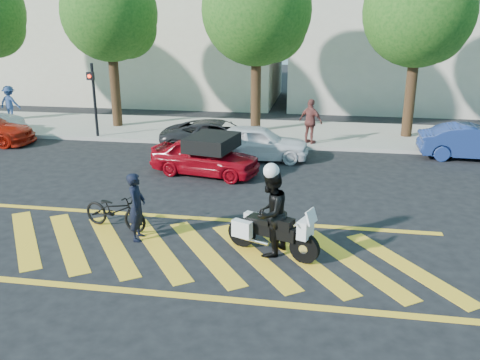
% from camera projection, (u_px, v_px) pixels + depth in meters
% --- Properties ---
extents(ground, '(90.00, 90.00, 0.00)m').
position_uv_depth(ground, '(183.00, 250.00, 11.52)').
color(ground, black).
rests_on(ground, ground).
extents(sidewalk, '(60.00, 5.00, 0.15)m').
position_uv_depth(sidewalk, '(255.00, 132.00, 22.74)').
color(sidewalk, '#9E998E').
rests_on(sidewalk, ground).
extents(crosswalk, '(12.33, 4.00, 0.01)m').
position_uv_depth(crosswalk, '(181.00, 250.00, 11.52)').
color(crosswalk, yellow).
rests_on(crosswalk, ground).
extents(building_left, '(16.00, 8.00, 10.00)m').
position_uv_depth(building_left, '(146.00, 16.00, 30.91)').
color(building_left, beige).
rests_on(building_left, ground).
extents(building_right, '(16.00, 8.00, 11.00)m').
position_uv_depth(building_right, '(440.00, 7.00, 28.08)').
color(building_right, beige).
rests_on(building_right, ground).
extents(tree_left, '(4.20, 4.20, 7.26)m').
position_uv_depth(tree_left, '(113.00, 17.00, 22.28)').
color(tree_left, black).
rests_on(tree_left, ground).
extents(tree_center, '(4.60, 4.60, 7.56)m').
position_uv_depth(tree_center, '(260.00, 14.00, 21.22)').
color(tree_center, black).
rests_on(tree_center, ground).
extents(tree_right, '(4.40, 4.40, 7.41)m').
position_uv_depth(tree_right, '(421.00, 16.00, 20.22)').
color(tree_right, black).
rests_on(tree_right, ground).
extents(signal_pole, '(0.28, 0.43, 3.20)m').
position_uv_depth(signal_pole, '(94.00, 95.00, 21.07)').
color(signal_pole, black).
rests_on(signal_pole, ground).
extents(officer_bike, '(0.45, 0.63, 1.64)m').
position_uv_depth(officer_bike, '(137.00, 207.00, 11.85)').
color(officer_bike, black).
rests_on(officer_bike, ground).
extents(bicycle, '(1.91, 1.10, 0.95)m').
position_uv_depth(bicycle, '(115.00, 210.00, 12.56)').
color(bicycle, black).
rests_on(bicycle, ground).
extents(police_motorcycle, '(2.12, 1.18, 0.99)m').
position_uv_depth(police_motorcycle, '(271.00, 231.00, 11.20)').
color(police_motorcycle, black).
rests_on(police_motorcycle, ground).
extents(officer_moto, '(1.04, 1.15, 1.94)m').
position_uv_depth(officer_moto, '(270.00, 213.00, 11.06)').
color(officer_moto, black).
rests_on(officer_moto, ground).
extents(red_convertible, '(3.85, 2.16, 1.24)m').
position_uv_depth(red_convertible, '(205.00, 156.00, 16.79)').
color(red_convertible, maroon).
rests_on(red_convertible, ground).
extents(parked_mid_left, '(4.62, 2.39, 1.25)m').
position_uv_depth(parked_mid_left, '(220.00, 137.00, 19.45)').
color(parked_mid_left, black).
rests_on(parked_mid_left, ground).
extents(parked_mid_right, '(3.88, 1.81, 1.29)m').
position_uv_depth(parked_mid_right, '(257.00, 142.00, 18.53)').
color(parked_mid_right, white).
rests_on(parked_mid_right, ground).
extents(parked_right, '(3.85, 1.42, 1.26)m').
position_uv_depth(parked_right, '(473.00, 142.00, 18.61)').
color(parked_right, navy).
rests_on(parked_right, ground).
extents(pedestrian_left, '(1.11, 0.69, 1.65)m').
position_uv_depth(pedestrian_left, '(10.00, 103.00, 24.82)').
color(pedestrian_left, navy).
rests_on(pedestrian_left, sidewalk).
extents(pedestrian_right, '(1.12, 0.92, 1.79)m').
position_uv_depth(pedestrian_right, '(311.00, 121.00, 20.18)').
color(pedestrian_right, brown).
rests_on(pedestrian_right, sidewalk).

